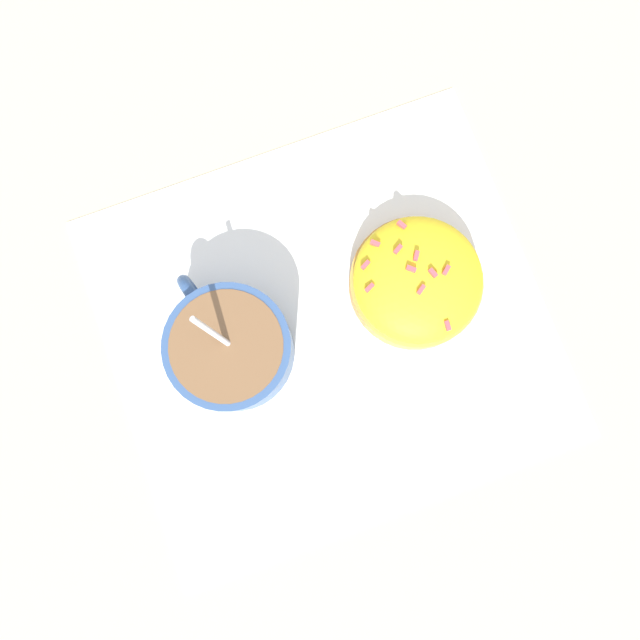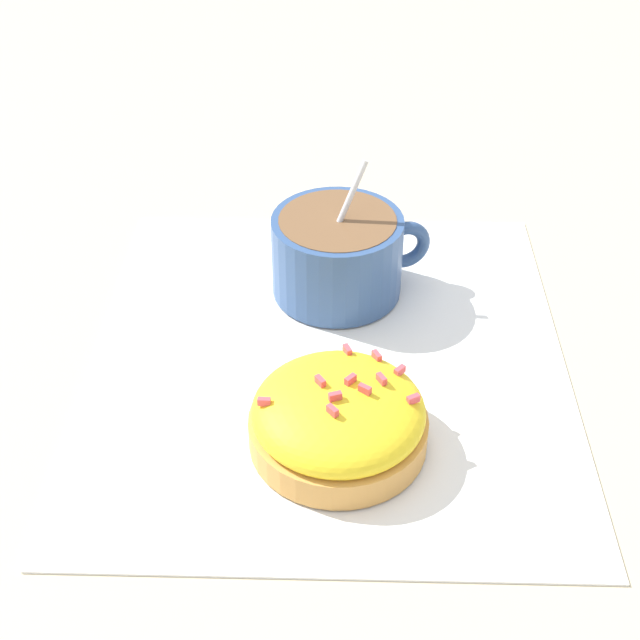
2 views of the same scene
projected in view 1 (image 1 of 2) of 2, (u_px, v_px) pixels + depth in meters
ground_plane at (327, 326)px, 0.48m from camera, size 3.00×3.00×0.00m
paper_napkin at (327, 326)px, 0.48m from camera, size 0.34×0.31×0.00m
coffee_cup at (230, 349)px, 0.44m from camera, size 0.09×0.11×0.10m
frosted_pastry at (417, 281)px, 0.46m from camera, size 0.10×0.10×0.04m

